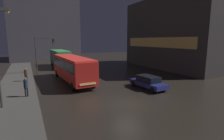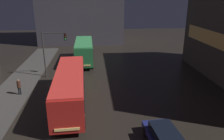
# 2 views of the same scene
# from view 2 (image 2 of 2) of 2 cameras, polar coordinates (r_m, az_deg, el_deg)

# --- Properties ---
(sidewalk_left) EXTENTS (4.00, 48.00, 0.15)m
(sidewalk_left) POSITION_cam_2_polar(r_m,az_deg,el_deg) (23.46, -27.16, -8.67)
(sidewalk_left) COLOR #3D3A38
(sidewalk_left) RESTS_ON ground
(building_far_backdrop) EXTENTS (18.07, 12.00, 18.43)m
(building_far_backdrop) POSITION_cam_2_polar(r_m,az_deg,el_deg) (51.64, -8.15, 17.75)
(building_far_backdrop) COLOR #423D47
(building_far_backdrop) RESTS_ON ground
(bus_near) EXTENTS (3.10, 11.44, 3.35)m
(bus_near) POSITION_cam_2_polar(r_m,az_deg,el_deg) (21.11, -10.91, -3.85)
(bus_near) COLOR #AD1E19
(bus_near) RESTS_ON ground
(bus_far) EXTENTS (2.85, 9.28, 3.43)m
(bus_far) POSITION_cam_2_polar(r_m,az_deg,el_deg) (34.44, -7.34, 5.34)
(bus_far) COLOR #236B38
(bus_far) RESTS_ON ground
(car_taxi) EXTENTS (2.25, 4.79, 1.46)m
(car_taxi) POSITION_cam_2_polar(r_m,az_deg,el_deg) (16.22, 13.61, -16.96)
(car_taxi) COLOR navy
(car_taxi) RESTS_ON ground
(pedestrian_near) EXTENTS (0.51, 0.51, 1.70)m
(pedestrian_near) POSITION_cam_2_polar(r_m,az_deg,el_deg) (24.89, -23.15, -3.75)
(pedestrian_near) COLOR black
(pedestrian_near) RESTS_ON sidewalk_left
(traffic_light_main) EXTENTS (3.03, 0.35, 6.05)m
(traffic_light_main) POSITION_cam_2_polar(r_m,az_deg,el_deg) (28.49, -15.50, 6.01)
(traffic_light_main) COLOR #2D2D2D
(traffic_light_main) RESTS_ON ground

